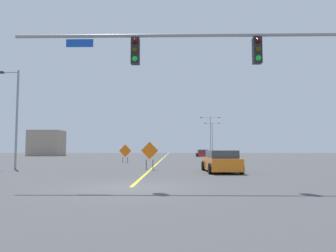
# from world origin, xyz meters

# --- Properties ---
(ground) EXTENTS (180.51, 180.51, 0.00)m
(ground) POSITION_xyz_m (0.00, 0.00, 0.00)
(ground) COLOR #444447
(road_centre_stripe) EXTENTS (0.16, 100.28, 0.01)m
(road_centre_stripe) POSITION_xyz_m (0.00, 50.14, 0.00)
(road_centre_stripe) COLOR yellow
(road_centre_stripe) RESTS_ON ground
(traffic_signal_assembly) EXTENTS (14.73, 0.44, 6.65)m
(traffic_signal_assembly) POSITION_xyz_m (4.78, -0.01, 4.98)
(traffic_signal_assembly) COLOR gray
(traffic_signal_assembly) RESTS_ON ground
(street_lamp_far_right) EXTENTS (4.70, 0.24, 8.82)m
(street_lamp_far_right) POSITION_xyz_m (10.18, 60.17, 5.27)
(street_lamp_far_right) COLOR gray
(street_lamp_far_right) RESTS_ON ground
(street_lamp_near_right) EXTENTS (3.92, 0.24, 7.92)m
(street_lamp_near_right) POSITION_xyz_m (11.26, 65.60, 4.74)
(street_lamp_near_right) COLOR gray
(street_lamp_near_right) RESTS_ON ground
(street_lamp_mid_left) EXTENTS (1.64, 0.24, 7.35)m
(street_lamp_mid_left) POSITION_xyz_m (-10.11, 10.49, 4.07)
(street_lamp_mid_left) COLOR gray
(street_lamp_mid_left) RESTS_ON ground
(construction_sign_right_shoulder) EXTENTS (1.35, 0.24, 1.94)m
(construction_sign_right_shoulder) POSITION_xyz_m (-3.54, 21.00, 1.19)
(construction_sign_right_shoulder) COLOR orange
(construction_sign_right_shoulder) RESTS_ON ground
(construction_sign_right_lane) EXTENTS (1.25, 0.20, 1.99)m
(construction_sign_right_lane) POSITION_xyz_m (-0.06, 10.00, 1.26)
(construction_sign_right_lane) COLOR orange
(construction_sign_right_lane) RESTS_ON ground
(car_orange_near) EXTENTS (2.19, 4.49, 1.39)m
(car_orange_near) POSITION_xyz_m (4.68, 7.73, 0.67)
(car_orange_near) COLOR orange
(car_orange_near) RESTS_ON ground
(car_red_far) EXTENTS (2.18, 3.85, 1.27)m
(car_red_far) POSITION_xyz_m (6.84, 44.46, 0.59)
(car_red_far) COLOR red
(car_red_far) RESTS_ON ground
(roadside_building_west) EXTENTS (6.23, 5.19, 5.17)m
(roadside_building_west) POSITION_xyz_m (-24.36, 50.87, 2.59)
(roadside_building_west) COLOR gray
(roadside_building_west) RESTS_ON ground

